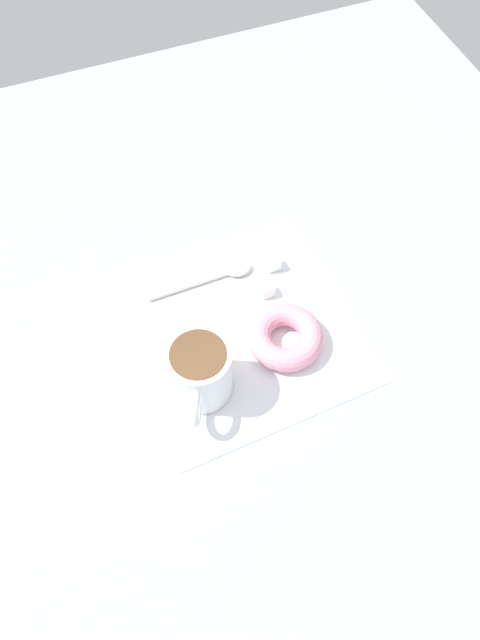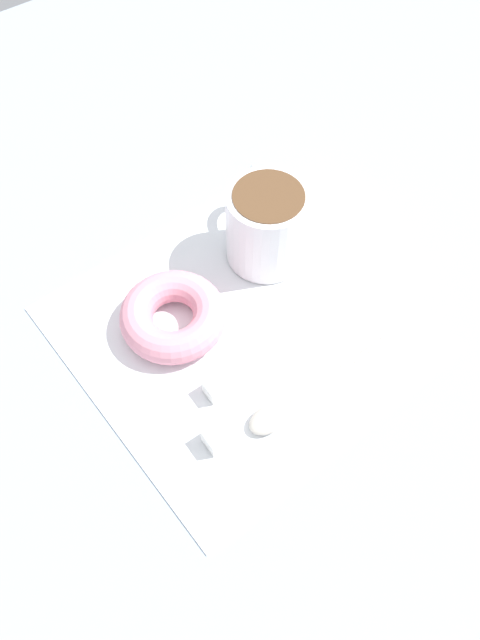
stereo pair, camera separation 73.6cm
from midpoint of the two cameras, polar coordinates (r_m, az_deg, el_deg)
The scene contains 7 objects.
ground_plane at distance 61.21cm, azimuth 7.51°, elevation -35.49°, with size 120.00×120.00×2.00cm, color #99A8B7.
napkin at distance 60.06cm, azimuth 6.18°, elevation -37.13°, with size 28.53×28.53×0.30cm, color white.
coffee_cup at distance 55.90cm, azimuth 8.90°, elevation -27.68°, with size 10.50×7.77×8.17cm.
donut at distance 58.13cm, azimuth -1.13°, elevation -36.73°, with size 9.70×9.70×3.02cm, color pink.
spoon at distance 61.15cm, azimuth 12.26°, elevation -43.76°, with size 2.45×14.92×0.90cm.
sugar_cube at distance 60.78cm, azimuth 4.49°, elevation -47.44°, with size 1.84×1.84×1.84cm, color white.
sugar_cube_extra at distance 59.80cm, azimuth 4.00°, elevation -43.23°, with size 1.69×1.69×1.69cm, color white.
Camera 2 is at (-24.57, 19.24, 49.36)cm, focal length 35.00 mm.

